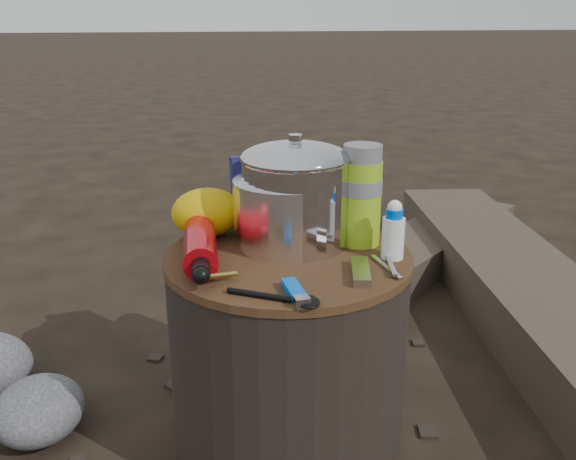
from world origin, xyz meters
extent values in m
plane|color=black|center=(0.00, 0.00, 0.00)|extent=(60.00, 60.00, 0.00)
cylinder|color=black|center=(0.00, 0.00, 0.22)|extent=(0.47, 0.47, 0.43)
cube|color=#43382B|center=(0.78, 0.34, 0.08)|extent=(0.57, 1.94, 0.16)
cube|color=#43382B|center=(0.59, 0.83, 0.06)|extent=(1.18, 1.05, 0.11)
cylinder|color=white|center=(0.01, 0.06, 0.50)|extent=(0.21, 0.21, 0.13)
cylinder|color=silver|center=(0.02, 0.06, 0.53)|extent=(0.21, 0.21, 0.21)
cylinder|color=#91C41D|center=(0.15, 0.03, 0.53)|extent=(0.08, 0.08, 0.20)
cylinder|color=black|center=(0.13, 0.15, 0.49)|extent=(0.08, 0.08, 0.12)
ellipsoid|color=#D6A506|center=(-0.14, 0.14, 0.48)|extent=(0.15, 0.12, 0.10)
cube|color=navy|center=(-0.03, 0.18, 0.51)|extent=(0.12, 0.04, 0.15)
cube|color=blue|center=(-0.02, -0.18, 0.44)|extent=(0.03, 0.10, 0.02)
cube|color=#AFAFB3|center=(0.11, -0.12, 0.44)|extent=(0.06, 0.11, 0.02)
cylinder|color=white|center=(0.19, -0.05, 0.48)|extent=(0.04, 0.04, 0.10)
camera|label=1|loc=(-0.21, -1.09, 0.87)|focal=39.02mm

